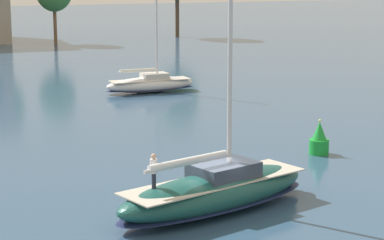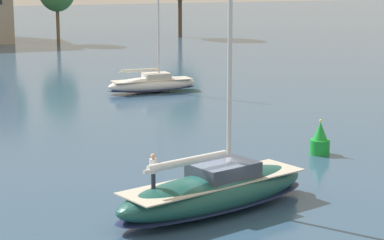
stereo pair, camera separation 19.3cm
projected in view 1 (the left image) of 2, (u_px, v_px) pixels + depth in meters
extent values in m
plane|color=#2D4C6B|center=(215.00, 211.00, 35.49)|extent=(400.00, 400.00, 0.00)
cylinder|color=brown|center=(55.00, 22.00, 112.87)|extent=(0.51, 0.51, 6.37)
cylinder|color=#4C3828|center=(177.00, 13.00, 123.21)|extent=(0.64, 0.64, 8.03)
ellipsoid|color=#194C47|center=(215.00, 192.00, 35.30)|extent=(11.36, 6.25, 1.86)
ellipsoid|color=#19234C|center=(215.00, 202.00, 35.40)|extent=(11.47, 6.31, 0.22)
cube|color=#BCB7A8|center=(215.00, 181.00, 35.19)|extent=(9.96, 5.38, 0.06)
cube|color=#333D4C|center=(224.00, 170.00, 35.45)|extent=(3.57, 2.98, 0.77)
cylinder|color=silver|center=(230.00, 34.00, 34.36)|extent=(0.22, 0.22, 13.68)
cylinder|color=silver|center=(189.00, 163.00, 33.99)|extent=(4.75, 1.68, 0.19)
cylinder|color=white|center=(189.00, 160.00, 33.97)|extent=(4.31, 1.63, 0.30)
cylinder|color=#232838|center=(154.00, 182.00, 33.36)|extent=(0.25, 0.25, 0.85)
cylinder|color=silver|center=(154.00, 166.00, 33.21)|extent=(0.43, 0.43, 0.65)
sphere|color=tan|center=(154.00, 156.00, 33.13)|extent=(0.24, 0.24, 0.24)
ellipsoid|color=silver|center=(150.00, 84.00, 69.10)|extent=(8.56, 2.73, 1.44)
ellipsoid|color=#19234C|center=(150.00, 89.00, 69.18)|extent=(8.65, 2.76, 0.17)
cube|color=#BCB7A8|center=(150.00, 80.00, 69.02)|extent=(7.53, 2.31, 0.06)
cube|color=beige|center=(155.00, 76.00, 69.12)|extent=(2.44, 1.76, 0.59)
cylinder|color=silver|center=(157.00, 22.00, 68.22)|extent=(0.17, 0.17, 10.59)
cylinder|color=silver|center=(138.00, 71.00, 68.36)|extent=(3.81, 0.31, 0.14)
cylinder|color=silver|center=(138.00, 70.00, 68.34)|extent=(3.44, 0.38, 0.23)
cylinder|color=green|center=(319.00, 147.00, 46.18)|extent=(1.23, 1.23, 0.92)
cone|color=green|center=(319.00, 131.00, 45.98)|extent=(0.92, 0.92, 1.12)
sphere|color=#F2F266|center=(320.00, 120.00, 45.85)|extent=(0.16, 0.16, 0.16)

